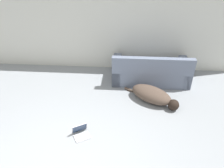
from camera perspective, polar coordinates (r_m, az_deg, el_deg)
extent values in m
cube|color=beige|center=(5.78, -4.92, 16.74)|extent=(7.98, 0.06, 2.76)
cube|color=slate|center=(5.64, 9.89, 2.82)|extent=(1.89, 0.85, 0.39)
cube|color=slate|center=(5.14, 10.61, 4.63)|extent=(1.89, 0.14, 0.41)
cube|color=slate|center=(5.77, 18.35, 3.02)|extent=(0.20, 0.85, 0.53)
cube|color=slate|center=(5.58, 1.27, 3.79)|extent=(0.20, 0.85, 0.53)
ellipsoid|color=#4C3D33|center=(4.93, 10.21, -2.66)|extent=(1.06, 0.94, 0.31)
sphere|color=black|center=(4.78, 15.76, -5.27)|extent=(0.33, 0.33, 0.24)
cylinder|color=#4C3D33|center=(5.24, 4.48, -1.49)|extent=(0.23, 0.18, 0.06)
cube|color=#B7B7BC|center=(4.13, -7.77, -13.51)|extent=(0.35, 0.32, 0.02)
cube|color=#B7B7BC|center=(4.15, -8.49, -11.31)|extent=(0.28, 0.21, 0.20)
cube|color=#23334C|center=(4.14, -8.44, -11.40)|extent=(0.26, 0.18, 0.18)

